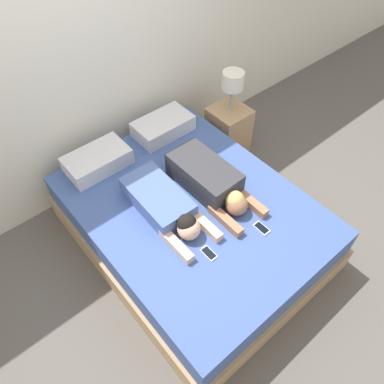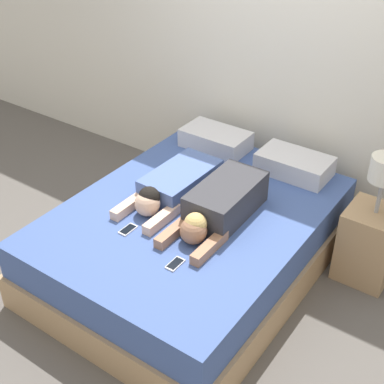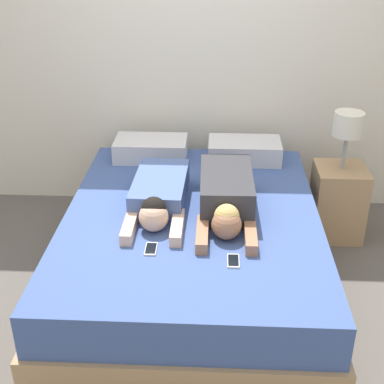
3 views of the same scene
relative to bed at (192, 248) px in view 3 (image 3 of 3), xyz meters
name	(u,v)px [view 3 (image 3 of 3)]	position (x,y,z in m)	size (l,w,h in m)	color
ground_plane	(192,281)	(0.00, 0.00, -0.27)	(12.00, 12.00, 0.00)	#5B5651
wall_back	(200,53)	(0.00, 1.25, 1.03)	(12.00, 0.06, 2.60)	silver
bed	(192,248)	(0.00, 0.00, 0.00)	(1.70, 2.21, 0.55)	tan
pillow_head_left	(151,149)	(-0.37, 0.88, 0.36)	(0.56, 0.33, 0.16)	silver
pillow_head_right	(244,150)	(0.37, 0.88, 0.36)	(0.56, 0.33, 0.16)	silver
person_left	(159,196)	(-0.22, 0.07, 0.36)	(0.36, 0.92, 0.21)	#4C66A5
person_right	(226,196)	(0.22, 0.02, 0.39)	(0.35, 0.92, 0.24)	#333338
cell_phone_left	(151,249)	(-0.21, -0.45, 0.28)	(0.07, 0.13, 0.01)	silver
cell_phone_right	(233,261)	(0.26, -0.55, 0.28)	(0.07, 0.13, 0.01)	silver
nightstand	(338,195)	(1.10, 0.68, 0.08)	(0.38, 0.38, 1.01)	tan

